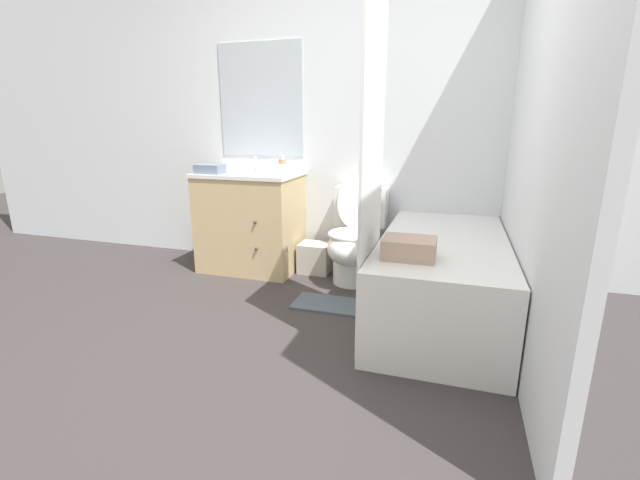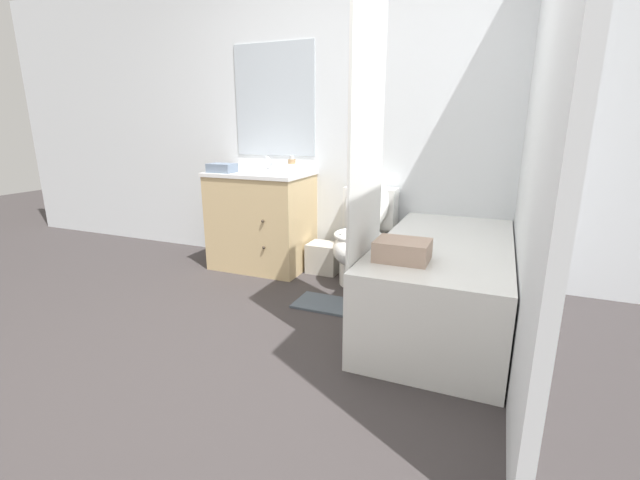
% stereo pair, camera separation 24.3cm
% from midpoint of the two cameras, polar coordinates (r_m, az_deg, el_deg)
% --- Properties ---
extents(ground_plane, '(14.00, 14.00, 0.00)m').
position_cam_midpoint_polar(ground_plane, '(2.30, -5.97, -17.03)').
color(ground_plane, '#383333').
extents(wall_back, '(8.00, 0.06, 2.50)m').
position_cam_midpoint_polar(wall_back, '(3.62, 7.60, 15.55)').
color(wall_back, silver).
rests_on(wall_back, ground_plane).
extents(wall_right, '(0.05, 2.77, 2.50)m').
position_cam_midpoint_polar(wall_right, '(2.59, 29.70, 13.88)').
color(wall_right, silver).
rests_on(wall_right, ground_plane).
extents(vanity_cabinet, '(0.82, 0.60, 0.83)m').
position_cam_midpoint_polar(vanity_cabinet, '(3.72, -5.90, 2.83)').
color(vanity_cabinet, tan).
rests_on(vanity_cabinet, ground_plane).
extents(sink_faucet, '(0.14, 0.12, 0.12)m').
position_cam_midpoint_polar(sink_faucet, '(3.83, -4.61, 9.88)').
color(sink_faucet, silver).
rests_on(sink_faucet, vanity_cabinet).
extents(toilet, '(0.42, 0.64, 0.84)m').
position_cam_midpoint_polar(toilet, '(3.36, 7.64, -0.10)').
color(toilet, white).
rests_on(toilet, ground_plane).
extents(bathtub, '(0.77, 1.59, 0.53)m').
position_cam_midpoint_polar(bathtub, '(2.84, 18.48, -5.29)').
color(bathtub, white).
rests_on(bathtub, ground_plane).
extents(shower_curtain, '(0.02, 0.59, 1.94)m').
position_cam_midpoint_polar(shower_curtain, '(2.33, 9.24, 8.85)').
color(shower_curtain, white).
rests_on(shower_curtain, ground_plane).
extents(wastebasket, '(0.26, 0.22, 0.25)m').
position_cam_midpoint_polar(wastebasket, '(3.63, 2.43, -2.40)').
color(wastebasket, '#B7B2A8').
rests_on(wastebasket, ground_plane).
extents(tissue_box, '(0.13, 0.12, 0.11)m').
position_cam_midpoint_polar(tissue_box, '(3.48, -1.88, 9.52)').
color(tissue_box, white).
rests_on(tissue_box, vanity_cabinet).
extents(soap_dispenser, '(0.06, 0.06, 0.15)m').
position_cam_midpoint_polar(soap_dispenser, '(3.47, -1.75, 9.83)').
color(soap_dispenser, tan).
rests_on(soap_dispenser, vanity_cabinet).
extents(hand_towel_folded, '(0.22, 0.15, 0.07)m').
position_cam_midpoint_polar(hand_towel_folded, '(3.64, -11.06, 9.40)').
color(hand_towel_folded, slate).
rests_on(hand_towel_folded, vanity_cabinet).
extents(bath_towel_folded, '(0.28, 0.22, 0.11)m').
position_cam_midpoint_polar(bath_towel_folded, '(2.31, 13.92, -1.37)').
color(bath_towel_folded, tan).
rests_on(bath_towel_folded, bathtub).
extents(bath_mat, '(0.48, 0.29, 0.02)m').
position_cam_midpoint_polar(bath_mat, '(3.01, 3.60, -8.61)').
color(bath_mat, '#4C5660').
rests_on(bath_mat, ground_plane).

